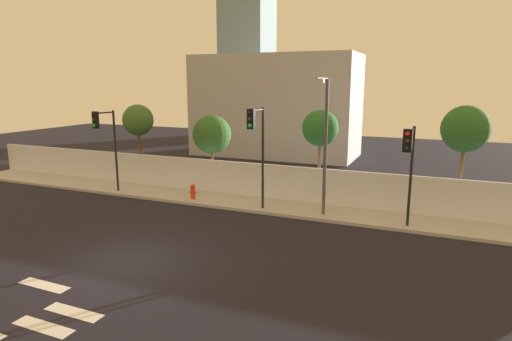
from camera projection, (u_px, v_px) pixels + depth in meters
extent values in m
plane|color=black|center=(126.00, 262.00, 15.01)|extent=(80.00, 80.00, 0.00)
cube|color=#ACACAC|center=(230.00, 202.00, 22.39)|extent=(36.00, 2.40, 0.15)
cube|color=silver|center=(240.00, 178.00, 23.35)|extent=(36.00, 0.18, 1.80)
cube|color=silver|center=(43.00, 327.00, 11.03)|extent=(1.80, 0.46, 0.01)
cube|color=silver|center=(74.00, 312.00, 11.73)|extent=(1.80, 0.45, 0.01)
cube|color=silver|center=(44.00, 285.00, 13.29)|extent=(1.81, 0.46, 0.01)
cylinder|color=black|center=(411.00, 177.00, 17.98)|extent=(0.12, 0.12, 4.27)
cylinder|color=black|center=(411.00, 130.00, 17.02)|extent=(0.23, 1.30, 0.08)
cube|color=black|center=(408.00, 141.00, 16.54)|extent=(0.36, 0.24, 0.90)
sphere|color=red|center=(408.00, 134.00, 16.38)|extent=(0.18, 0.18, 0.18)
sphere|color=#33260A|center=(407.00, 141.00, 16.44)|extent=(0.18, 0.18, 0.18)
sphere|color=black|center=(407.00, 148.00, 16.49)|extent=(0.18, 0.18, 0.18)
cylinder|color=black|center=(116.00, 151.00, 23.93)|extent=(0.12, 0.12, 4.53)
cylinder|color=black|center=(104.00, 113.00, 23.02)|extent=(0.29, 1.15, 0.08)
cube|color=black|center=(96.00, 120.00, 22.62)|extent=(0.37, 0.26, 0.90)
sphere|color=black|center=(93.00, 115.00, 22.47)|extent=(0.18, 0.18, 0.18)
sphere|color=#33260A|center=(94.00, 120.00, 22.52)|extent=(0.18, 0.18, 0.18)
sphere|color=#19F24C|center=(94.00, 126.00, 22.58)|extent=(0.18, 0.18, 0.18)
cylinder|color=black|center=(263.00, 159.00, 20.49)|extent=(0.12, 0.12, 4.89)
cylinder|color=black|center=(257.00, 110.00, 19.47)|extent=(0.15, 1.25, 0.08)
cube|color=black|center=(251.00, 119.00, 18.99)|extent=(0.35, 0.22, 0.90)
sphere|color=black|center=(250.00, 113.00, 18.83)|extent=(0.18, 0.18, 0.18)
sphere|color=#33260A|center=(250.00, 119.00, 18.89)|extent=(0.18, 0.18, 0.18)
sphere|color=#19F24C|center=(250.00, 126.00, 18.95)|extent=(0.18, 0.18, 0.18)
cylinder|color=#4C4C51|center=(325.00, 148.00, 19.40)|extent=(0.16, 0.16, 6.24)
cylinder|color=#4C4C51|center=(322.00, 78.00, 17.84)|extent=(0.16, 2.07, 0.10)
cube|color=beige|center=(317.00, 81.00, 16.91)|extent=(0.61, 0.26, 0.16)
cylinder|color=red|center=(193.00, 193.00, 22.58)|extent=(0.24, 0.24, 0.62)
sphere|color=red|center=(193.00, 187.00, 22.51)|extent=(0.26, 0.26, 0.26)
cylinder|color=red|center=(190.00, 192.00, 22.64)|extent=(0.10, 0.09, 0.09)
cylinder|color=red|center=(196.00, 193.00, 22.51)|extent=(0.10, 0.09, 0.09)
cylinder|color=brown|center=(140.00, 154.00, 27.67)|extent=(0.17, 0.17, 3.30)
sphere|color=#3B642C|center=(138.00, 120.00, 27.23)|extent=(1.96, 1.96, 1.96)
cylinder|color=brown|center=(213.00, 166.00, 25.71)|extent=(0.15, 0.15, 2.54)
sphere|color=#2E6125|center=(212.00, 134.00, 25.32)|extent=(2.28, 2.28, 2.28)
cylinder|color=brown|center=(319.00, 168.00, 23.13)|extent=(0.17, 0.17, 3.28)
sphere|color=#26692B|center=(320.00, 128.00, 22.69)|extent=(1.93, 1.93, 1.93)
cylinder|color=brown|center=(461.00, 178.00, 20.46)|extent=(0.17, 0.17, 3.45)
sphere|color=#2A6227|center=(465.00, 129.00, 19.99)|extent=(2.19, 2.19, 2.19)
cube|color=#ADADAD|center=(275.00, 106.00, 36.57)|extent=(13.77, 6.00, 8.45)
cube|color=gray|center=(247.00, 37.00, 49.03)|extent=(5.25, 5.00, 22.62)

